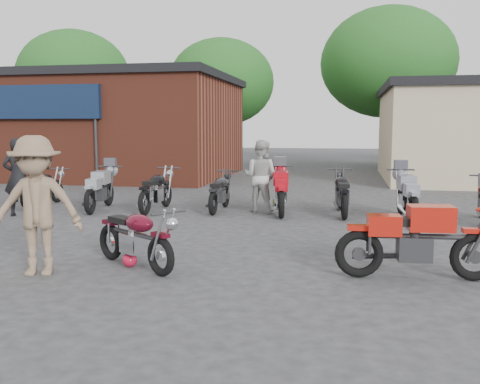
% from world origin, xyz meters
% --- Properties ---
extents(ground, '(90.00, 90.00, 0.00)m').
position_xyz_m(ground, '(0.00, 0.00, 0.00)').
color(ground, '#2F2E31').
extents(brick_building, '(12.00, 8.00, 4.00)m').
position_xyz_m(brick_building, '(-9.00, 14.00, 2.00)').
color(brick_building, maroon).
rests_on(brick_building, ground).
extents(tree_0, '(6.56, 6.56, 8.20)m').
position_xyz_m(tree_0, '(-14.00, 22.00, 4.10)').
color(tree_0, '#144B1B').
rests_on(tree_0, ground).
extents(tree_1, '(5.92, 5.92, 7.40)m').
position_xyz_m(tree_1, '(-5.00, 22.00, 3.70)').
color(tree_1, '#144B1B').
rests_on(tree_1, ground).
extents(tree_2, '(7.04, 7.04, 8.80)m').
position_xyz_m(tree_2, '(4.00, 22.00, 4.40)').
color(tree_2, '#144B1B').
rests_on(tree_2, ground).
extents(vintage_motorcycle, '(1.87, 1.53, 1.07)m').
position_xyz_m(vintage_motorcycle, '(-1.06, -0.25, 0.53)').
color(vintage_motorcycle, '#580B1B').
rests_on(vintage_motorcycle, ground).
extents(sportbike, '(2.22, 0.90, 1.26)m').
position_xyz_m(sportbike, '(3.06, -0.04, 0.63)').
color(sportbike, red).
rests_on(sportbike, ground).
extents(helmet, '(0.29, 0.29, 0.21)m').
position_xyz_m(helmet, '(-1.18, -0.20, 0.11)').
color(helmet, '#A9122C').
rests_on(helmet, ground).
extents(person_dark, '(0.79, 0.65, 1.87)m').
position_xyz_m(person_dark, '(-5.63, 3.67, 0.93)').
color(person_dark, black).
rests_on(person_dark, ground).
extents(person_light, '(1.02, 0.88, 1.80)m').
position_xyz_m(person_light, '(-0.06, 5.32, 0.90)').
color(person_light, '#ADACA8').
rests_on(person_light, ground).
extents(person_tan, '(1.45, 1.07, 2.01)m').
position_xyz_m(person_tan, '(-2.31, -0.85, 1.00)').
color(person_tan, '#80674F').
rests_on(person_tan, ground).
extents(row_bike_0, '(0.67, 1.85, 1.06)m').
position_xyz_m(row_bike_0, '(-5.98, 5.29, 0.53)').
color(row_bike_0, black).
rests_on(row_bike_0, ground).
extents(row_bike_1, '(0.95, 2.12, 1.18)m').
position_xyz_m(row_bike_1, '(-4.16, 4.93, 0.59)').
color(row_bike_1, '#999EA7').
rests_on(row_bike_1, ground).
extents(row_bike_2, '(0.71, 2.01, 1.16)m').
position_xyz_m(row_bike_2, '(-2.69, 5.07, 0.58)').
color(row_bike_2, black).
rests_on(row_bike_2, ground).
extents(row_bike_3, '(0.61, 1.85, 1.07)m').
position_xyz_m(row_bike_3, '(-1.11, 5.37, 0.54)').
color(row_bike_3, black).
rests_on(row_bike_3, ground).
extents(row_bike_4, '(1.01, 2.21, 1.23)m').
position_xyz_m(row_bike_4, '(0.45, 5.31, 0.62)').
color(row_bike_4, red).
rests_on(row_bike_4, ground).
extents(row_bike_5, '(0.85, 2.07, 1.17)m').
position_xyz_m(row_bike_5, '(1.93, 5.37, 0.59)').
color(row_bike_5, black).
rests_on(row_bike_5, ground).
extents(row_bike_6, '(0.85, 2.14, 1.21)m').
position_xyz_m(row_bike_6, '(3.40, 4.99, 0.61)').
color(row_bike_6, '#92929F').
rests_on(row_bike_6, ground).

